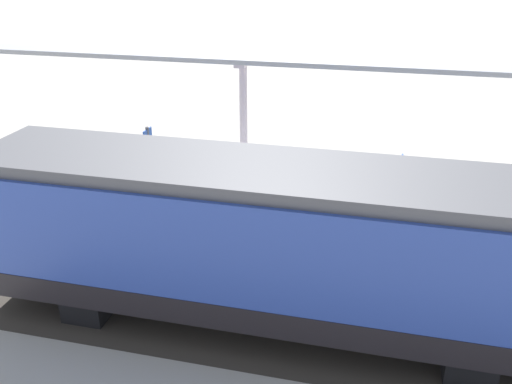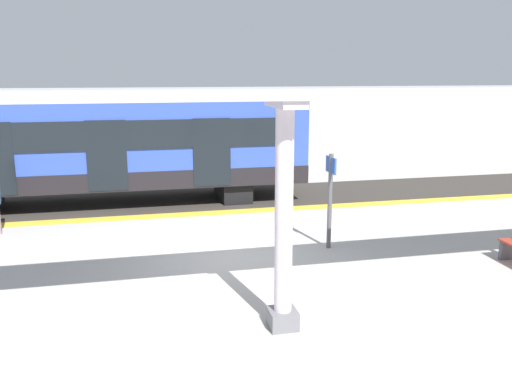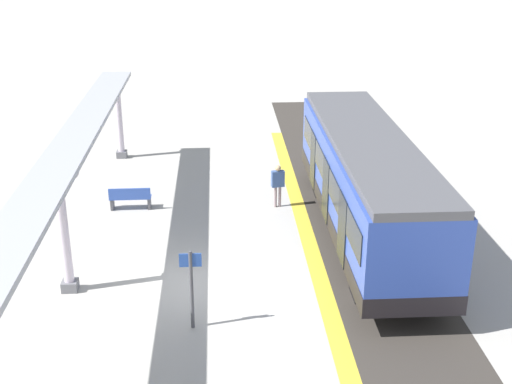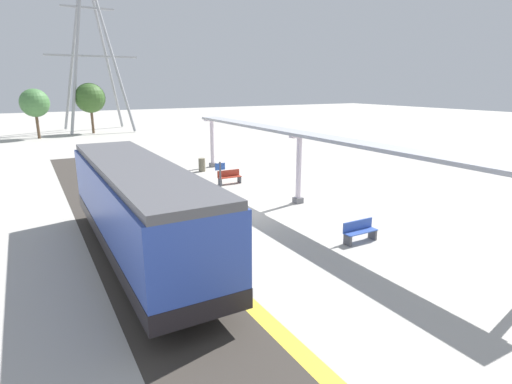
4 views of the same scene
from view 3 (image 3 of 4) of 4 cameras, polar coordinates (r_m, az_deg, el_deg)
ground_plane at (r=19.59m, az=-5.33°, el=-7.86°), size 176.00×176.00×0.00m
tactile_edge_strip at (r=19.78m, az=5.52°, el=-7.53°), size 0.51×29.60×0.01m
trackbed at (r=20.14m, az=10.79°, el=-7.28°), size 3.20×41.60×0.01m
train_near_carriage at (r=21.91m, az=9.36°, el=0.58°), size 2.65×11.92×3.48m
canopy_pillar_nearest at (r=29.86m, az=-11.62°, el=6.23°), size 1.10×0.44×3.60m
canopy_pillar_second at (r=19.12m, az=-16.09°, el=-3.31°), size 1.10×0.44×3.60m
canopy_beam at (r=18.60m, az=-16.57°, el=2.10°), size 1.20×23.62×0.16m
bench_near_end at (r=24.65m, az=-10.68°, el=-0.50°), size 1.50×0.45×0.86m
platform_info_sign at (r=17.03m, az=-5.55°, el=-7.66°), size 0.56×0.10×2.20m
passenger_waiting_near_edge at (r=24.25m, az=1.88°, el=0.94°), size 0.49×0.29×1.61m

